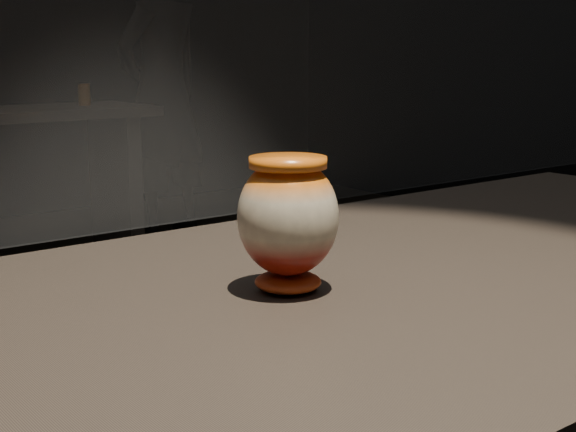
{
  "coord_description": "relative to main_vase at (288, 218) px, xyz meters",
  "views": [
    {
      "loc": [
        -0.67,
        -0.72,
        1.19
      ],
      "look_at": [
        -0.09,
        0.02,
        0.99
      ],
      "focal_mm": 50.0,
      "sensor_mm": 36.0,
      "label": 1
    }
  ],
  "objects": [
    {
      "name": "main_vase",
      "position": [
        0.0,
        0.0,
        0.0
      ],
      "size": [
        0.14,
        0.14,
        0.16
      ],
      "rotation": [
        0.0,
        0.0,
        -0.15
      ],
      "color": "maroon",
      "rests_on": "display_plinth"
    },
    {
      "name": "back_vase_right",
      "position": [
        1.19,
        3.3,
        -0.03
      ],
      "size": [
        0.06,
        0.06,
        0.12
      ],
      "primitive_type": "cylinder",
      "color": "brown",
      "rests_on": "back_shelf"
    },
    {
      "name": "visitor",
      "position": [
        1.9,
        3.74,
        -0.06
      ],
      "size": [
        0.77,
        0.62,
        1.85
      ],
      "primitive_type": "imported",
      "rotation": [
        0.0,
        0.0,
        3.43
      ],
      "color": "black",
      "rests_on": "ground"
    }
  ]
}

